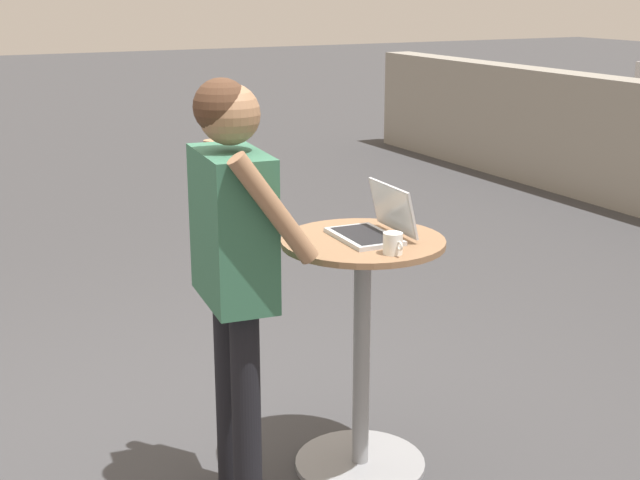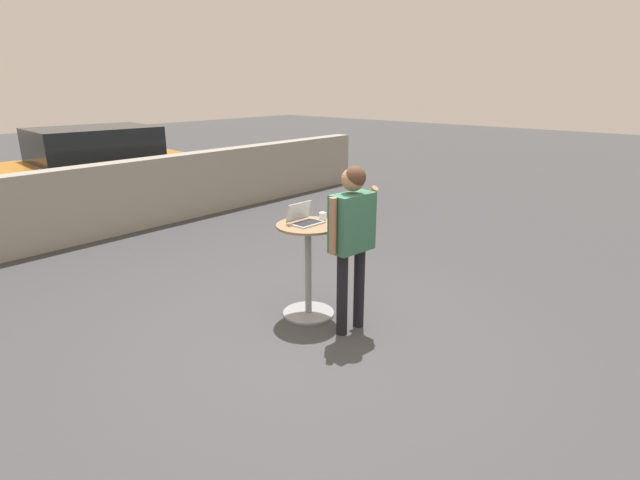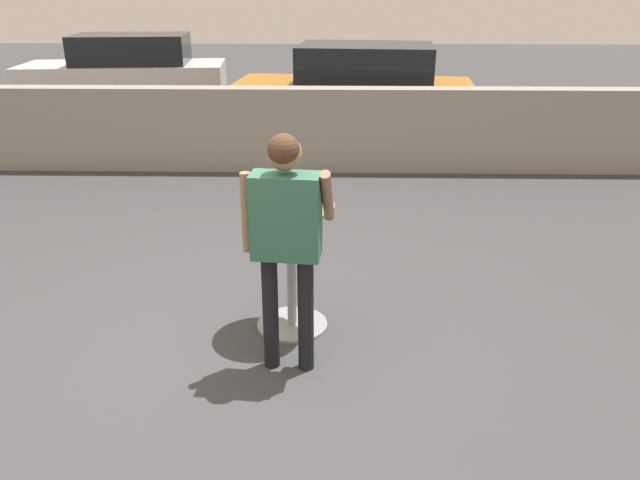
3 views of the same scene
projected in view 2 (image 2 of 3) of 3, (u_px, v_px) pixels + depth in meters
name	position (u px, v px, depth m)	size (l,w,h in m)	color
ground_plane	(320.00, 343.00, 4.83)	(50.00, 50.00, 0.00)	#3D3D3F
pavement_kerb	(79.00, 205.00, 7.78)	(13.23, 0.35, 1.17)	gray
cafe_table	(308.00, 265.00, 5.26)	(0.66, 0.66, 1.02)	gray
laptop	(304.00, 219.00, 5.15)	(0.34, 0.27, 0.21)	#B7BABF
coffee_mug	(323.00, 216.00, 5.28)	(0.10, 0.07, 0.08)	white
standing_person	(352.00, 229.00, 4.77)	(0.61, 0.35, 1.68)	black
parked_car_further_down	(90.00, 169.00, 9.67)	(4.12, 2.23, 1.59)	#B76B19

